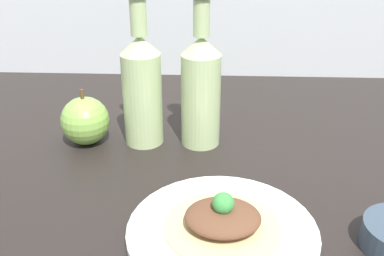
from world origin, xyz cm
name	(u,v)px	position (x,y,z in cm)	size (l,w,h in cm)	color
ground_plane	(221,202)	(0.00, 0.00, -2.00)	(180.00, 110.00, 4.00)	black
plate	(220,232)	(-0.33, -10.74, 1.11)	(24.96, 24.96, 2.08)	white
plated_food	(220,219)	(-0.33, -10.74, 3.20)	(15.19, 15.19, 5.34)	#D6BC7F
cider_bottle_left	(142,87)	(-13.91, 15.84, 10.77)	(6.97, 6.97, 27.20)	#B7D18E
cider_bottle_right	(201,88)	(-3.59, 15.84, 10.77)	(6.97, 6.97, 27.20)	#B7D18E
apple	(85,121)	(-24.40, 14.89, 4.38)	(8.75, 8.75, 10.43)	#84B74C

